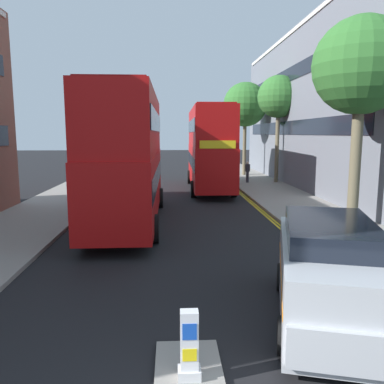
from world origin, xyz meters
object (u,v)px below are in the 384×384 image
pedestrian_far (248,172)px  double_decker_bus_oncoming (209,146)px  taxi_minivan (329,274)px  keep_left_bollard (189,348)px  double_decker_bus_away (128,154)px

pedestrian_far → double_decker_bus_oncoming: bearing=-140.0°
double_decker_bus_oncoming → pedestrian_far: size_ratio=6.69×
taxi_minivan → pedestrian_far: size_ratio=3.17×
keep_left_bollard → taxi_minivan: bearing=31.7°
double_decker_bus_away → double_decker_bus_oncoming: bearing=65.4°
pedestrian_far → keep_left_bollard: bearing=-103.3°
double_decker_bus_away → pedestrian_far: 14.94m
double_decker_bus_away → pedestrian_far: double_decker_bus_away is taller
double_decker_bus_away → keep_left_bollard: bearing=-79.6°
keep_left_bollard → double_decker_bus_away: size_ratio=0.10×
double_decker_bus_away → taxi_minivan: size_ratio=2.11×
keep_left_bollard → pedestrian_far: size_ratio=0.69×
keep_left_bollard → double_decker_bus_oncoming: size_ratio=0.10×
double_decker_bus_oncoming → taxi_minivan: double_decker_bus_oncoming is taller
keep_left_bollard → double_decker_bus_oncoming: (2.42, 21.22, 2.42)m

